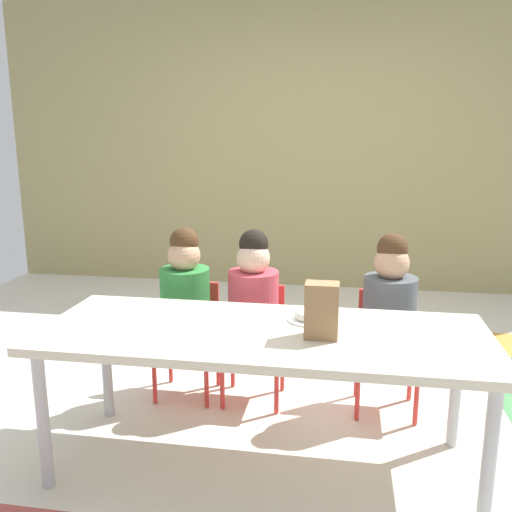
{
  "coord_description": "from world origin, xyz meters",
  "views": [
    {
      "loc": [
        0.28,
        -2.75,
        1.38
      ],
      "look_at": [
        -0.1,
        -0.47,
        0.86
      ],
      "focal_mm": 37.54,
      "sensor_mm": 36.0,
      "label": 1
    }
  ],
  "objects": [
    {
      "name": "back_wall",
      "position": [
        0.0,
        2.21,
        1.31
      ],
      "size": [
        5.86,
        0.1,
        2.62
      ],
      "primitive_type": "cube",
      "color": "tan",
      "rests_on": "ground_plane"
    },
    {
      "name": "donut_powdered_on_plate",
      "position": [
        0.15,
        -0.57,
        0.64
      ],
      "size": [
        0.12,
        0.12,
        0.04
      ],
      "primitive_type": "torus",
      "color": "white",
      "rests_on": "craft_table"
    },
    {
      "name": "seated_child_far_right",
      "position": [
        0.52,
        -0.14,
        0.55
      ],
      "size": [
        0.32,
        0.31,
        0.92
      ],
      "color": "red",
      "rests_on": "ground_plane"
    },
    {
      "name": "seated_child_near_camera",
      "position": [
        -0.53,
        -0.14,
        0.55
      ],
      "size": [
        0.32,
        0.31,
        0.92
      ],
      "color": "red",
      "rests_on": "ground_plane"
    },
    {
      "name": "craft_table",
      "position": [
        -0.03,
        -0.72,
        0.56
      ],
      "size": [
        1.82,
        0.69,
        0.61
      ],
      "color": "beige",
      "rests_on": "ground_plane"
    },
    {
      "name": "paper_plate_near_edge",
      "position": [
        0.15,
        -0.57,
        0.62
      ],
      "size": [
        0.18,
        0.18,
        0.01
      ],
      "primitive_type": "cylinder",
      "color": "white",
      "rests_on": "craft_table"
    },
    {
      "name": "paper_bag_brown",
      "position": [
        0.21,
        -0.76,
        0.72
      ],
      "size": [
        0.13,
        0.09,
        0.22
      ],
      "primitive_type": "cube",
      "color": "#9E754C",
      "rests_on": "craft_table"
    },
    {
      "name": "ground_plane",
      "position": [
        0.01,
        0.0,
        -0.01
      ],
      "size": [
        5.86,
        4.43,
        0.02
      ],
      "color": "silver"
    },
    {
      "name": "seated_child_middle_seat",
      "position": [
        -0.16,
        -0.14,
        0.55
      ],
      "size": [
        0.32,
        0.31,
        0.92
      ],
      "color": "red",
      "rests_on": "ground_plane"
    }
  ]
}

